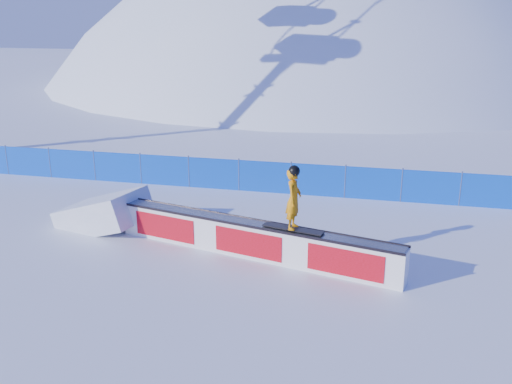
# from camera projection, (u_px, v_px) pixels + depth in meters

# --- Properties ---
(ground) EXTENTS (160.00, 160.00, 0.00)m
(ground) POSITION_uv_depth(u_px,v_px,m) (172.00, 230.00, 17.82)
(ground) COLOR white
(ground) RESTS_ON ground
(snow_hill) EXTENTS (64.00, 64.00, 64.00)m
(snow_hill) POSITION_uv_depth(u_px,v_px,m) (318.00, 246.00, 62.27)
(snow_hill) COLOR white
(snow_hill) RESTS_ON ground
(safety_fence) EXTENTS (22.05, 0.05, 1.30)m
(safety_fence) POSITION_uv_depth(u_px,v_px,m) (214.00, 174.00, 21.82)
(safety_fence) COLOR blue
(safety_fence) RESTS_ON ground
(rail_box) EXTENTS (8.40, 2.58, 1.02)m
(rail_box) POSITION_uv_depth(u_px,v_px,m) (253.00, 239.00, 15.79)
(rail_box) COLOR white
(rail_box) RESTS_ON ground
(snow_ramp) EXTENTS (3.17, 2.39, 1.77)m
(snow_ramp) POSITION_uv_depth(u_px,v_px,m) (105.00, 225.00, 18.21)
(snow_ramp) COLOR white
(snow_ramp) RESTS_ON ground
(snowboarder) EXTENTS (1.70, 0.69, 1.75)m
(snowboarder) POSITION_uv_depth(u_px,v_px,m) (294.00, 198.00, 14.85)
(snowboarder) COLOR black
(snowboarder) RESTS_ON rail_box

